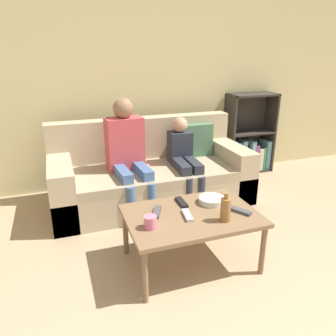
% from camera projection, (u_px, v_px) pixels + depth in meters
% --- Properties ---
extents(wall_back, '(12.00, 0.06, 2.60)m').
position_uv_depth(wall_back, '(133.00, 70.00, 3.63)').
color(wall_back, beige).
rests_on(wall_back, ground_plane).
extents(couch, '(2.00, 0.88, 0.83)m').
position_uv_depth(couch, '(151.00, 176.00, 3.43)').
color(couch, tan).
rests_on(couch, ground_plane).
extents(bookshelf, '(0.62, 0.28, 1.01)m').
position_uv_depth(bookshelf, '(248.00, 144.00, 4.26)').
color(bookshelf, '#332D28').
rests_on(bookshelf, ground_plane).
extents(coffee_table, '(0.94, 0.64, 0.41)m').
position_uv_depth(coffee_table, '(191.00, 219.00, 2.35)').
color(coffee_table, brown).
rests_on(coffee_table, ground_plane).
extents(person_adult, '(0.37, 0.63, 1.09)m').
position_uv_depth(person_adult, '(127.00, 149.00, 3.16)').
color(person_adult, '#476693').
rests_on(person_adult, ground_plane).
extents(person_child, '(0.26, 0.62, 0.87)m').
position_uv_depth(person_child, '(184.00, 157.00, 3.33)').
color(person_child, '#282D38').
rests_on(person_child, ground_plane).
extents(cup_near, '(0.09, 0.09, 0.09)m').
position_uv_depth(cup_near, '(150.00, 222.00, 2.14)').
color(cup_near, pink).
rests_on(cup_near, coffee_table).
extents(tv_remote_0, '(0.07, 0.18, 0.02)m').
position_uv_depth(tv_remote_0, '(187.00, 215.00, 2.30)').
color(tv_remote_0, '#B7B7BC').
rests_on(tv_remote_0, coffee_table).
extents(tv_remote_1, '(0.13, 0.17, 0.02)m').
position_uv_depth(tv_remote_1, '(240.00, 211.00, 2.36)').
color(tv_remote_1, '#47474C').
rests_on(tv_remote_1, coffee_table).
extents(tv_remote_2, '(0.11, 0.17, 0.02)m').
position_uv_depth(tv_remote_2, '(157.00, 212.00, 2.34)').
color(tv_remote_2, '#47474C').
rests_on(tv_remote_2, coffee_table).
extents(tv_remote_3, '(0.05, 0.17, 0.02)m').
position_uv_depth(tv_remote_3, '(182.00, 202.00, 2.49)').
color(tv_remote_3, black).
rests_on(tv_remote_3, coffee_table).
extents(snack_bowl, '(0.20, 0.20, 0.05)m').
position_uv_depth(snack_bowl, '(212.00, 200.00, 2.50)').
color(snack_bowl, beige).
rests_on(snack_bowl, coffee_table).
extents(bottle, '(0.07, 0.07, 0.21)m').
position_uv_depth(bottle, '(226.00, 209.00, 2.22)').
color(bottle, olive).
rests_on(bottle, coffee_table).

